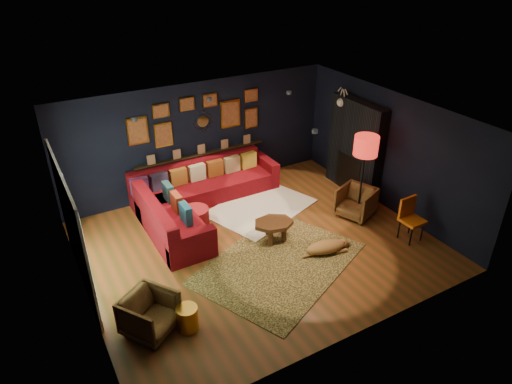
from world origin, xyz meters
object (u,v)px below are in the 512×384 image
gold_stool (188,318)px  armchair_right (356,201)px  sectional (193,199)px  coffee_table (274,225)px  floor_lamp (366,149)px  armchair_left (150,312)px  pouf (196,217)px  orange_chair (410,215)px  dog (326,245)px

gold_stool → armchair_right: bearing=16.5°
sectional → gold_stool: (-1.43, -3.20, -0.11)m
sectional → coffee_table: (0.96, -1.82, 0.04)m
coffee_table → floor_lamp: 2.46m
armchair_left → floor_lamp: 5.30m
pouf → sectional: bearing=72.0°
coffee_table → floor_lamp: (2.16, -0.04, 1.19)m
coffee_table → orange_chair: orange_chair is taller
coffee_table → floor_lamp: floor_lamp is taller
floor_lamp → dog: size_ratio=1.71×
sectional → floor_lamp: floor_lamp is taller
sectional → pouf: sectional is taller
coffee_table → floor_lamp: bearing=-1.1°
floor_lamp → dog: floor_lamp is taller
armchair_right → dog: armchair_right is taller
armchair_right → dog: (-1.39, -0.79, -0.18)m
floor_lamp → pouf: bearing=158.2°
sectional → armchair_left: (-1.94, -2.95, 0.04)m
pouf → armchair_left: size_ratio=0.77×
dog → armchair_left: bearing=-165.0°
dog → floor_lamp: bearing=39.0°
coffee_table → armchair_right: (2.05, -0.07, 0.01)m
gold_stool → floor_lamp: bearing=16.4°
orange_chair → gold_stool: bearing=-179.6°
sectional → floor_lamp: bearing=-30.8°
pouf → gold_stool: bearing=-115.3°
sectional → pouf: bearing=-108.0°
coffee_table → gold_stool: bearing=-150.0°
gold_stool → orange_chair: (4.79, 0.14, 0.31)m
orange_chair → sectional: bearing=136.4°
armchair_left → floor_lamp: (5.05, 1.09, 1.18)m
sectional → coffee_table: size_ratio=3.64×
coffee_table → armchair_right: bearing=-1.9°
sectional → dog: size_ratio=3.18×
coffee_table → pouf: size_ratio=1.66×
pouf → floor_lamp: 3.79m
orange_chair → dog: bearing=166.4°
pouf → orange_chair: size_ratio=0.64×
sectional → dog: sectional is taller
armchair_left → orange_chair: size_ratio=0.83×
floor_lamp → armchair_right: bearing=-167.6°
gold_stool → dog: size_ratio=0.39×
pouf → floor_lamp: floor_lamp is taller
sectional → armchair_left: 3.53m
armchair_right → gold_stool: (-4.44, -1.31, -0.15)m
sectional → floor_lamp: 3.83m
armchair_right → floor_lamp: bearing=80.4°
sectional → armchair_left: bearing=-123.3°
armchair_left → gold_stool: 0.58m
sectional → orange_chair: (3.36, -3.06, 0.20)m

